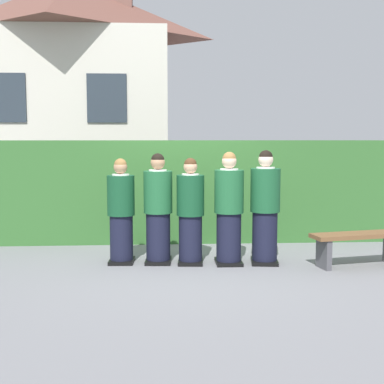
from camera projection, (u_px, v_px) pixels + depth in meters
ground_plane at (192, 263)px, 7.70m from camera, size 60.00×60.00×0.00m
student_front_row_0 at (121, 214)px, 7.66m from camera, size 0.40×0.45×1.54m
student_front_row_1 at (158, 211)px, 7.66m from camera, size 0.42×0.52×1.61m
student_front_row_2 at (190, 214)px, 7.61m from camera, size 0.40×0.47×1.55m
student_front_row_3 at (229, 211)px, 7.59m from camera, size 0.42×0.47×1.63m
student_front_row_4 at (265, 210)px, 7.62m from camera, size 0.44×0.55×1.66m
hedge at (186, 191)px, 9.32m from camera, size 7.00×0.70×1.79m
school_building_main at (71, 92)px, 13.70m from camera, size 5.32×4.04×5.92m
wooden_bench at (359, 242)px, 7.49m from camera, size 1.44×0.63×0.48m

